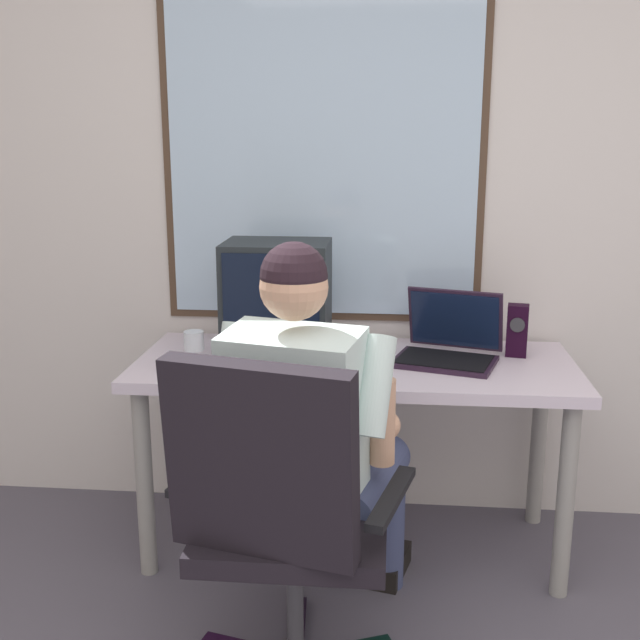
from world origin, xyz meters
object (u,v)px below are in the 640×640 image
(wine_glass, at_px, (194,343))
(desk, at_px, (355,385))
(laptop, at_px, (449,342))
(desk_speaker, at_px, (517,330))
(person_seated, at_px, (312,435))
(office_chair, at_px, (279,503))
(crt_monitor, at_px, (277,291))

(wine_glass, bearing_deg, desk, 16.22)
(laptop, bearing_deg, desk_speaker, 13.70)
(laptop, xyz_separation_m, wine_glass, (-0.90, -0.22, 0.03))
(person_seated, xyz_separation_m, desk_speaker, (0.70, 0.66, 0.17))
(desk, relative_size, laptop, 3.73)
(office_chair, distance_m, desk_speaker, 1.24)
(crt_monitor, relative_size, desk_speaker, 2.20)
(office_chair, height_order, desk_speaker, office_chair)
(laptop, bearing_deg, wine_glass, -166.16)
(office_chair, relative_size, desk_speaker, 5.23)
(office_chair, bearing_deg, person_seated, 77.59)
(desk_speaker, bearing_deg, laptop, -166.30)
(laptop, bearing_deg, crt_monitor, -176.82)
(person_seated, distance_m, laptop, 0.76)
(desk, relative_size, person_seated, 1.25)
(desk, height_order, wine_glass, wine_glass)
(person_seated, bearing_deg, desk_speaker, 43.47)
(office_chair, xyz_separation_m, wine_glass, (-0.39, 0.65, 0.26))
(desk, relative_size, office_chair, 1.57)
(wine_glass, height_order, desk_speaker, desk_speaker)
(crt_monitor, bearing_deg, desk, -4.88)
(desk, xyz_separation_m, person_seated, (-0.10, -0.54, 0.02))
(crt_monitor, xyz_separation_m, wine_glass, (-0.27, -0.19, -0.16))
(crt_monitor, bearing_deg, office_chair, -81.43)
(office_chair, relative_size, person_seated, 0.80)
(wine_glass, relative_size, desk_speaker, 0.71)
(crt_monitor, bearing_deg, desk_speaker, 6.23)
(person_seated, relative_size, desk_speaker, 6.55)
(laptop, xyz_separation_m, desk_speaker, (0.25, 0.06, 0.03))
(person_seated, distance_m, wine_glass, 0.62)
(office_chair, height_order, wine_glass, office_chair)
(office_chair, bearing_deg, laptop, 59.94)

